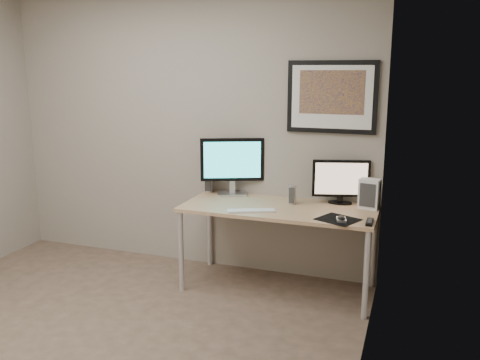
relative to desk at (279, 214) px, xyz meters
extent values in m
plane|color=#4C402F|center=(-1.00, -1.35, -0.66)|extent=(3.60, 3.60, 0.00)
plane|color=gray|center=(-1.00, 0.35, 0.64)|extent=(3.60, 0.00, 3.60)
plane|color=gray|center=(0.80, -1.35, 0.64)|extent=(0.00, 3.40, 3.40)
cube|color=#936D47|center=(0.00, 0.00, 0.05)|extent=(1.60, 0.70, 0.03)
cylinder|color=silver|center=(-0.76, -0.31, -0.31)|extent=(0.04, 0.04, 0.70)
cylinder|color=silver|center=(-0.76, 0.31, -0.31)|extent=(0.04, 0.04, 0.70)
cylinder|color=silver|center=(0.76, -0.31, -0.31)|extent=(0.04, 0.04, 0.70)
cylinder|color=silver|center=(0.76, 0.31, -0.31)|extent=(0.04, 0.04, 0.70)
cube|color=black|center=(0.35, 0.33, 0.96)|extent=(0.75, 0.03, 0.60)
cube|color=silver|center=(0.35, 0.32, 0.96)|extent=(0.67, 0.00, 0.52)
cube|color=gold|center=(0.35, 0.31, 1.00)|extent=(0.54, 0.00, 0.36)
cube|color=#BBBBC0|center=(-0.51, 0.25, 0.08)|extent=(0.31, 0.27, 0.02)
cube|color=#BBBBC0|center=(-0.51, 0.25, 0.14)|extent=(0.06, 0.06, 0.11)
cube|color=black|center=(-0.51, 0.25, 0.39)|extent=(0.54, 0.25, 0.39)
cube|color=#27BCBF|center=(-0.51, 0.23, 0.39)|extent=(0.47, 0.20, 0.33)
cube|color=black|center=(0.46, 0.26, 0.07)|extent=(0.23, 0.16, 0.02)
cube|color=black|center=(0.46, 0.26, 0.11)|extent=(0.05, 0.05, 0.05)
cube|color=black|center=(0.46, 0.26, 0.29)|extent=(0.47, 0.16, 0.31)
cube|color=#9D8067|center=(0.46, 0.25, 0.29)|extent=(0.42, 0.12, 0.27)
cylinder|color=#BBBBC0|center=(-0.75, 0.28, 0.17)|extent=(0.09, 0.09, 0.20)
cylinder|color=#BBBBC0|center=(0.08, 0.12, 0.15)|extent=(0.07, 0.07, 0.16)
cube|color=silver|center=(-0.17, -0.21, 0.07)|extent=(0.40, 0.25, 0.01)
cube|color=black|center=(0.52, -0.21, 0.07)|extent=(0.36, 0.35, 0.00)
ellipsoid|color=black|center=(0.55, -0.25, 0.09)|extent=(0.09, 0.12, 0.04)
cube|color=black|center=(0.76, -0.23, 0.08)|extent=(0.05, 0.18, 0.02)
cube|color=silver|center=(0.71, 0.19, 0.19)|extent=(0.18, 0.14, 0.25)
camera|label=1|loc=(1.04, -3.95, 1.19)|focal=38.00mm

